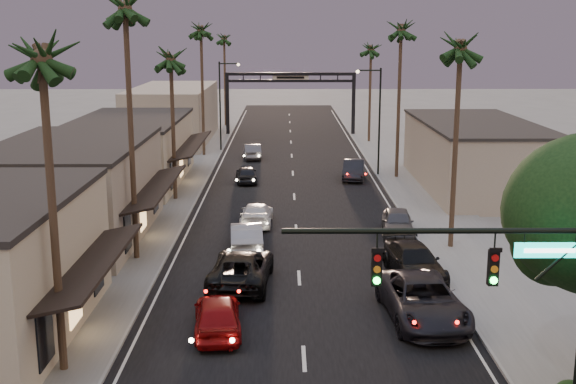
{
  "coord_description": "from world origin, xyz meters",
  "views": [
    {
      "loc": [
        -0.72,
        -14.79,
        11.86
      ],
      "look_at": [
        -0.51,
        27.35,
        2.5
      ],
      "focal_mm": 45.0,
      "sensor_mm": 36.0,
      "label": 1
    }
  ],
  "objects_px": {
    "streetlight_left": "(223,99)",
    "palm_ra": "(461,40)",
    "palm_lb": "(125,0)",
    "palm_lc": "(170,53)",
    "palm_far": "(224,36)",
    "arch": "(290,88)",
    "oncoming_silver": "(246,237)",
    "palm_la": "(41,45)",
    "palm_rc": "(371,45)",
    "oncoming_red": "(217,314)",
    "traffic_signal": "(517,284)",
    "oncoming_pickup": "(241,268)",
    "palm_ld": "(201,26)",
    "curbside_black": "(414,262)",
    "curbside_near": "(423,300)",
    "palm_rb": "(401,25)",
    "streetlight_right": "(376,113)"
  },
  "relations": [
    {
      "from": "traffic_signal",
      "to": "palm_far",
      "type": "bearing_deg",
      "value": 100.7
    },
    {
      "from": "palm_lc",
      "to": "palm_rc",
      "type": "bearing_deg",
      "value": 58.44
    },
    {
      "from": "streetlight_left",
      "to": "palm_ra",
      "type": "distance_m",
      "value": 37.87
    },
    {
      "from": "curbside_black",
      "to": "palm_far",
      "type": "bearing_deg",
      "value": 95.38
    },
    {
      "from": "streetlight_left",
      "to": "oncoming_red",
      "type": "height_order",
      "value": "streetlight_left"
    },
    {
      "from": "palm_rc",
      "to": "curbside_near",
      "type": "bearing_deg",
      "value": -94.02
    },
    {
      "from": "arch",
      "to": "palm_rb",
      "type": "xyz_separation_m",
      "value": [
        8.6,
        -26.0,
        6.88
      ]
    },
    {
      "from": "traffic_signal",
      "to": "streetlight_left",
      "type": "relative_size",
      "value": 0.95
    },
    {
      "from": "arch",
      "to": "palm_lc",
      "type": "relative_size",
      "value": 1.25
    },
    {
      "from": "palm_ra",
      "to": "palm_rc",
      "type": "relative_size",
      "value": 1.08
    },
    {
      "from": "palm_lc",
      "to": "oncoming_silver",
      "type": "distance_m",
      "value": 16.76
    },
    {
      "from": "streetlight_left",
      "to": "oncoming_red",
      "type": "bearing_deg",
      "value": -85.61
    },
    {
      "from": "palm_ra",
      "to": "palm_rb",
      "type": "xyz_separation_m",
      "value": [
        0.0,
        20.0,
        0.97
      ]
    },
    {
      "from": "streetlight_left",
      "to": "curbside_black",
      "type": "bearing_deg",
      "value": -72.02
    },
    {
      "from": "palm_ra",
      "to": "palm_rb",
      "type": "bearing_deg",
      "value": 90.0
    },
    {
      "from": "curbside_black",
      "to": "curbside_near",
      "type": "bearing_deg",
      "value": -104.39
    },
    {
      "from": "traffic_signal",
      "to": "palm_ra",
      "type": "distance_m",
      "value": 21.19
    },
    {
      "from": "palm_ld",
      "to": "arch",
      "type": "bearing_deg",
      "value": 60.17
    },
    {
      "from": "oncoming_pickup",
      "to": "arch",
      "type": "bearing_deg",
      "value": -89.03
    },
    {
      "from": "oncoming_silver",
      "to": "curbside_near",
      "type": "relative_size",
      "value": 0.76
    },
    {
      "from": "streetlight_right",
      "to": "palm_ld",
      "type": "relative_size",
      "value": 0.63
    },
    {
      "from": "palm_lc",
      "to": "oncoming_silver",
      "type": "relative_size",
      "value": 2.49
    },
    {
      "from": "palm_ra",
      "to": "oncoming_pickup",
      "type": "xyz_separation_m",
      "value": [
        -11.39,
        -5.92,
        -10.62
      ]
    },
    {
      "from": "arch",
      "to": "palm_lc",
      "type": "height_order",
      "value": "palm_lc"
    },
    {
      "from": "palm_rc",
      "to": "curbside_black",
      "type": "bearing_deg",
      "value": -93.72
    },
    {
      "from": "palm_rc",
      "to": "palm_far",
      "type": "distance_m",
      "value": 21.97
    },
    {
      "from": "palm_lb",
      "to": "palm_ra",
      "type": "height_order",
      "value": "palm_lb"
    },
    {
      "from": "arch",
      "to": "oncoming_silver",
      "type": "bearing_deg",
      "value": -93.5
    },
    {
      "from": "palm_lb",
      "to": "palm_lc",
      "type": "relative_size",
      "value": 1.25
    },
    {
      "from": "streetlight_left",
      "to": "palm_rc",
      "type": "bearing_deg",
      "value": 21.14
    },
    {
      "from": "palm_ra",
      "to": "palm_rb",
      "type": "height_order",
      "value": "palm_rb"
    },
    {
      "from": "palm_lc",
      "to": "traffic_signal",
      "type": "bearing_deg",
      "value": -65.94
    },
    {
      "from": "palm_la",
      "to": "oncoming_red",
      "type": "bearing_deg",
      "value": 33.28
    },
    {
      "from": "streetlight_left",
      "to": "palm_ra",
      "type": "height_order",
      "value": "palm_ra"
    },
    {
      "from": "traffic_signal",
      "to": "streetlight_right",
      "type": "xyz_separation_m",
      "value": [
        1.23,
        41.0,
        0.25
      ]
    },
    {
      "from": "palm_rb",
      "to": "oncoming_silver",
      "type": "distance_m",
      "value": 26.13
    },
    {
      "from": "traffic_signal",
      "to": "palm_la",
      "type": "distance_m",
      "value": 16.42
    },
    {
      "from": "palm_la",
      "to": "palm_far",
      "type": "xyz_separation_m",
      "value": [
        0.3,
        69.0,
        0.0
      ]
    },
    {
      "from": "oncoming_pickup",
      "to": "palm_ld",
      "type": "bearing_deg",
      "value": -77.01
    },
    {
      "from": "arch",
      "to": "palm_lc",
      "type": "xyz_separation_m",
      "value": [
        -8.6,
        -34.0,
        4.94
      ]
    },
    {
      "from": "palm_lc",
      "to": "palm_ra",
      "type": "xyz_separation_m",
      "value": [
        17.2,
        -12.0,
        0.97
      ]
    },
    {
      "from": "curbside_near",
      "to": "palm_far",
      "type": "bearing_deg",
      "value": 97.42
    },
    {
      "from": "palm_lc",
      "to": "palm_far",
      "type": "distance_m",
      "value": 42.01
    },
    {
      "from": "curbside_near",
      "to": "palm_ra",
      "type": "bearing_deg",
      "value": 66.78
    },
    {
      "from": "streetlight_left",
      "to": "palm_rc",
      "type": "xyz_separation_m",
      "value": [
        15.52,
        6.0,
        5.14
      ]
    },
    {
      "from": "streetlight_left",
      "to": "palm_ld",
      "type": "relative_size",
      "value": 0.63
    },
    {
      "from": "palm_ra",
      "to": "palm_la",
      "type": "bearing_deg",
      "value": -138.91
    },
    {
      "from": "palm_ld",
      "to": "curbside_near",
      "type": "bearing_deg",
      "value": -71.7
    },
    {
      "from": "traffic_signal",
      "to": "palm_lc",
      "type": "height_order",
      "value": "palm_lc"
    },
    {
      "from": "streetlight_left",
      "to": "palm_rb",
      "type": "bearing_deg",
      "value": -42.05
    }
  ]
}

